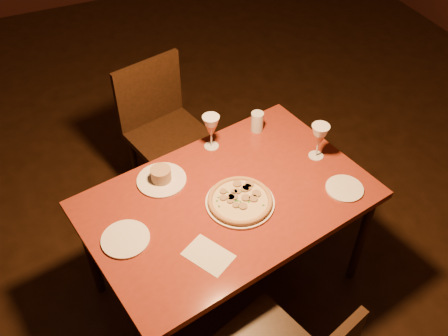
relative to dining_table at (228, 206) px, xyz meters
name	(u,v)px	position (x,y,z in m)	size (l,w,h in m)	color
floor	(223,249)	(0.07, 0.21, -0.63)	(7.00, 7.00, 0.00)	black
dining_table	(228,206)	(0.00, 0.00, 0.00)	(1.43, 1.07, 0.69)	maroon
chair_far	(163,127)	(-0.05, 0.83, -0.13)	(0.52, 0.52, 0.88)	black
pizza_plate	(240,201)	(0.03, -0.06, 0.08)	(0.31, 0.31, 0.03)	white
ramekin_saucer	(161,177)	(-0.24, 0.22, 0.09)	(0.23, 0.23, 0.07)	white
wine_glass_far	(211,132)	(0.07, 0.35, 0.16)	(0.09, 0.09, 0.19)	#C87453
wine_glass_right	(318,141)	(0.52, 0.08, 0.16)	(0.09, 0.09, 0.19)	#C87453
water_tumbler	(257,122)	(0.34, 0.38, 0.12)	(0.07, 0.07, 0.11)	silver
side_plate_left	(126,239)	(-0.50, -0.05, 0.07)	(0.21, 0.21, 0.01)	white
side_plate_near	(345,188)	(0.52, -0.17, 0.07)	(0.18, 0.18, 0.01)	white
menu_card	(208,255)	(-0.21, -0.26, 0.06)	(0.13, 0.19, 0.00)	silver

